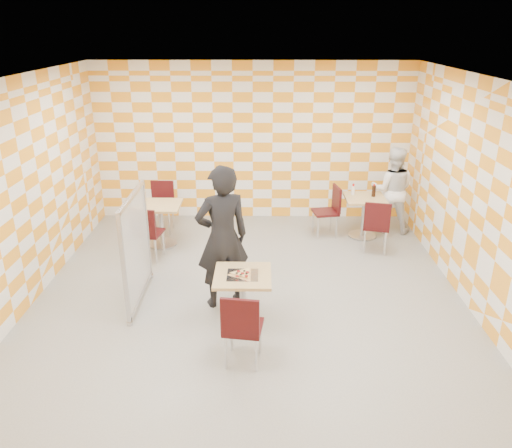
{
  "coord_description": "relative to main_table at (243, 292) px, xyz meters",
  "views": [
    {
      "loc": [
        0.17,
        -5.9,
        3.6
      ],
      "look_at": [
        0.1,
        0.2,
        1.15
      ],
      "focal_mm": 35.0,
      "sensor_mm": 36.0,
      "label": 1
    }
  ],
  "objects": [
    {
      "name": "pizza_on_foil",
      "position": [
        -0.0,
        -0.02,
        0.26
      ],
      "size": [
        0.4,
        0.4,
        0.04
      ],
      "color": "silver",
      "rests_on": "main_table"
    },
    {
      "name": "main_table",
      "position": [
        0.0,
        0.0,
        0.0
      ],
      "size": [
        0.7,
        0.7,
        0.75
      ],
      "color": "tan",
      "rests_on": "ground"
    },
    {
      "name": "chair_empty_near",
      "position": [
        -1.62,
        1.91,
        0.04
      ],
      "size": [
        0.49,
        0.5,
        0.92
      ],
      "color": "#390B0D",
      "rests_on": "ground"
    },
    {
      "name": "partition",
      "position": [
        -1.46,
        0.67,
        0.28
      ],
      "size": [
        0.08,
        1.38,
        1.55
      ],
      "color": "white",
      "rests_on": "ground"
    },
    {
      "name": "room_shell",
      "position": [
        0.06,
        1.01,
        0.99
      ],
      "size": [
        7.0,
        7.0,
        7.0
      ],
      "color": "gray",
      "rests_on": "ground"
    },
    {
      "name": "chair_second_side",
      "position": [
        1.47,
        3.01,
        0.04
      ],
      "size": [
        0.5,
        0.49,
        0.92
      ],
      "color": "#390B0D",
      "rests_on": "ground"
    },
    {
      "name": "empty_table",
      "position": [
        -1.5,
        2.54,
        0.0
      ],
      "size": [
        0.7,
        0.7,
        0.75
      ],
      "color": "tan",
      "rests_on": "ground"
    },
    {
      "name": "chair_main_front",
      "position": [
        0.02,
        -0.79,
        0.04
      ],
      "size": [
        0.47,
        0.48,
        0.92
      ],
      "color": "#390B0D",
      "rests_on": "ground"
    },
    {
      "name": "chair_empty_far",
      "position": [
        -1.61,
        3.24,
        0.04
      ],
      "size": [
        0.43,
        0.44,
        0.92
      ],
      "color": "#390B0D",
      "rests_on": "ground"
    },
    {
      "name": "chair_second_front",
      "position": [
        2.14,
        2.25,
        0.04
      ],
      "size": [
        0.51,
        0.51,
        0.92
      ],
      "color": "#390B0D",
      "rests_on": "ground"
    },
    {
      "name": "sport_bottle",
      "position": [
        1.87,
        3.1,
        0.33
      ],
      "size": [
        0.06,
        0.06,
        0.2
      ],
      "color": "white",
      "rests_on": "second_table"
    },
    {
      "name": "man_dark",
      "position": [
        -0.29,
        0.58,
        0.48
      ],
      "size": [
        0.84,
        0.7,
        1.97
      ],
      "primitive_type": "imported",
      "rotation": [
        0.0,
        0.0,
        3.5
      ],
      "color": "black",
      "rests_on": "ground"
    },
    {
      "name": "soda_bottle",
      "position": [
        2.22,
        3.0,
        0.34
      ],
      "size": [
        0.07,
        0.07,
        0.23
      ],
      "color": "black",
      "rests_on": "second_table"
    },
    {
      "name": "second_table",
      "position": [
        2.07,
        2.96,
        0.0
      ],
      "size": [
        0.7,
        0.7,
        0.75
      ],
      "color": "tan",
      "rests_on": "ground"
    },
    {
      "name": "man_white",
      "position": [
        2.61,
        3.25,
        0.28
      ],
      "size": [
        0.88,
        0.74,
        1.59
      ],
      "primitive_type": "imported",
      "rotation": [
        0.0,
        0.0,
        2.94
      ],
      "color": "white",
      "rests_on": "ground"
    }
  ]
}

